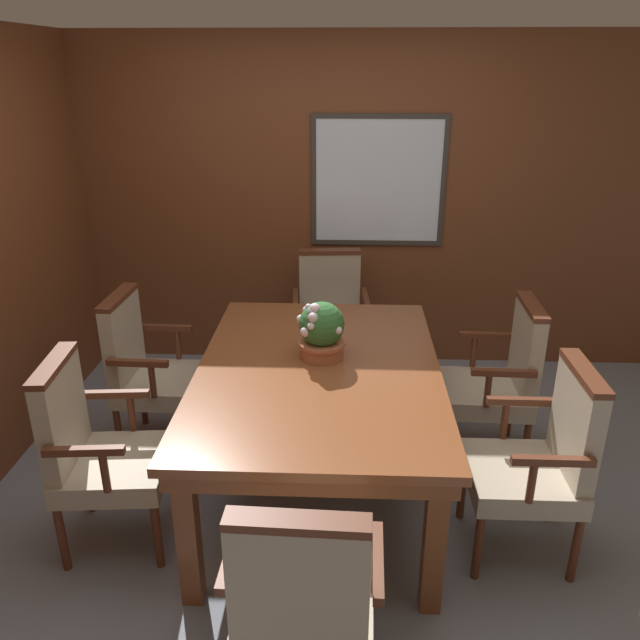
{
  "coord_description": "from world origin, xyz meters",
  "views": [
    {
      "loc": [
        0.17,
        -2.78,
        2.23
      ],
      "look_at": [
        0.04,
        0.27,
        0.97
      ],
      "focal_mm": 35.0,
      "sensor_mm": 36.0,
      "label": 1
    }
  ],
  "objects_px": {
    "dining_table": "(319,382)",
    "chair_head_far": "(330,316)",
    "chair_head_near": "(303,601)",
    "chair_right_near": "(542,457)",
    "chair_left_near": "(95,448)",
    "potted_plant": "(321,331)",
    "chair_right_far": "(500,377)",
    "chair_left_far": "(148,367)"
  },
  "relations": [
    {
      "from": "chair_head_near",
      "to": "chair_right_near",
      "type": "relative_size",
      "value": 1.0
    },
    {
      "from": "chair_head_near",
      "to": "dining_table",
      "type": "bearing_deg",
      "value": -87.85
    },
    {
      "from": "chair_head_far",
      "to": "chair_right_near",
      "type": "bearing_deg",
      "value": -62.92
    },
    {
      "from": "chair_right_far",
      "to": "chair_head_near",
      "type": "distance_m",
      "value": 1.99
    },
    {
      "from": "chair_right_far",
      "to": "potted_plant",
      "type": "height_order",
      "value": "potted_plant"
    },
    {
      "from": "chair_head_far",
      "to": "chair_left_far",
      "type": "height_order",
      "value": "same"
    },
    {
      "from": "chair_left_far",
      "to": "chair_left_near",
      "type": "relative_size",
      "value": 1.0
    },
    {
      "from": "chair_right_near",
      "to": "potted_plant",
      "type": "relative_size",
      "value": 3.11
    },
    {
      "from": "chair_head_far",
      "to": "chair_left_far",
      "type": "xyz_separation_m",
      "value": [
        -1.08,
        -0.87,
        0.0
      ]
    },
    {
      "from": "chair_right_near",
      "to": "potted_plant",
      "type": "bearing_deg",
      "value": -117.11
    },
    {
      "from": "chair_right_far",
      "to": "chair_left_far",
      "type": "height_order",
      "value": "same"
    },
    {
      "from": "potted_plant",
      "to": "chair_head_near",
      "type": "bearing_deg",
      "value": -90.11
    },
    {
      "from": "dining_table",
      "to": "chair_head_far",
      "type": "distance_m",
      "value": 1.31
    },
    {
      "from": "potted_plant",
      "to": "chair_right_near",
      "type": "bearing_deg",
      "value": -27.05
    },
    {
      "from": "chair_left_near",
      "to": "chair_right_near",
      "type": "xyz_separation_m",
      "value": [
        2.11,
        0.02,
        0.0
      ]
    },
    {
      "from": "chair_right_far",
      "to": "chair_left_far",
      "type": "distance_m",
      "value": 2.1
    },
    {
      "from": "chair_right_far",
      "to": "chair_left_far",
      "type": "bearing_deg",
      "value": -89.17
    },
    {
      "from": "chair_right_far",
      "to": "chair_head_near",
      "type": "bearing_deg",
      "value": -29.8
    },
    {
      "from": "chair_head_far",
      "to": "chair_right_far",
      "type": "distance_m",
      "value": 1.37
    },
    {
      "from": "dining_table",
      "to": "chair_head_far",
      "type": "xyz_separation_m",
      "value": [
        0.02,
        1.3,
        -0.15
      ]
    },
    {
      "from": "chair_head_far",
      "to": "chair_left_near",
      "type": "distance_m",
      "value": 2.04
    },
    {
      "from": "chair_head_far",
      "to": "chair_head_near",
      "type": "height_order",
      "value": "same"
    },
    {
      "from": "chair_head_near",
      "to": "chair_left_near",
      "type": "bearing_deg",
      "value": -37.57
    },
    {
      "from": "dining_table",
      "to": "chair_right_near",
      "type": "bearing_deg",
      "value": -21.42
    },
    {
      "from": "dining_table",
      "to": "chair_right_near",
      "type": "relative_size",
      "value": 1.85
    },
    {
      "from": "dining_table",
      "to": "chair_right_near",
      "type": "height_order",
      "value": "chair_right_near"
    },
    {
      "from": "chair_right_far",
      "to": "chair_left_near",
      "type": "bearing_deg",
      "value": -66.74
    },
    {
      "from": "potted_plant",
      "to": "dining_table",
      "type": "bearing_deg",
      "value": -93.84
    },
    {
      "from": "dining_table",
      "to": "chair_head_near",
      "type": "bearing_deg",
      "value": -89.76
    },
    {
      "from": "chair_head_far",
      "to": "potted_plant",
      "type": "distance_m",
      "value": 1.24
    },
    {
      "from": "dining_table",
      "to": "chair_head_far",
      "type": "bearing_deg",
      "value": 88.93
    },
    {
      "from": "chair_left_far",
      "to": "chair_right_near",
      "type": "xyz_separation_m",
      "value": [
        2.11,
        -0.84,
        0.0
      ]
    },
    {
      "from": "chair_head_far",
      "to": "chair_left_near",
      "type": "relative_size",
      "value": 1.0
    },
    {
      "from": "dining_table",
      "to": "chair_left_near",
      "type": "xyz_separation_m",
      "value": [
        -1.05,
        -0.43,
        -0.15
      ]
    },
    {
      "from": "potted_plant",
      "to": "chair_right_far",
      "type": "bearing_deg",
      "value": 14.45
    },
    {
      "from": "chair_left_far",
      "to": "dining_table",
      "type": "bearing_deg",
      "value": -110.01
    },
    {
      "from": "chair_head_near",
      "to": "chair_head_far",
      "type": "bearing_deg",
      "value": -88.5
    },
    {
      "from": "dining_table",
      "to": "chair_right_far",
      "type": "bearing_deg",
      "value": 20.38
    },
    {
      "from": "chair_right_far",
      "to": "chair_left_far",
      "type": "xyz_separation_m",
      "value": [
        -2.1,
        0.04,
        0.0
      ]
    },
    {
      "from": "chair_head_far",
      "to": "dining_table",
      "type": "bearing_deg",
      "value": -95.12
    },
    {
      "from": "chair_head_near",
      "to": "potted_plant",
      "type": "bearing_deg",
      "value": -88.19
    },
    {
      "from": "chair_head_far",
      "to": "chair_head_near",
      "type": "distance_m",
      "value": 2.6
    }
  ]
}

